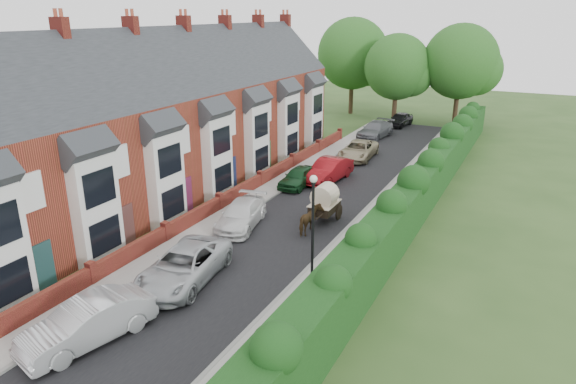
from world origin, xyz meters
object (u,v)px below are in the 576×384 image
horse (310,220)px  horse_cart (325,200)px  car_silver_b (184,266)px  car_beige (358,150)px  car_silver_a (88,323)px  car_white (241,215)px  car_green (299,177)px  car_red (329,170)px  car_grey (375,130)px  car_black (400,119)px  lamppost (313,218)px

horse → horse_cart: horse_cart is taller
car_silver_b → horse: size_ratio=3.05×
car_beige → car_silver_a: bearing=-94.5°
car_white → horse: horse is taller
car_green → car_red: bearing=57.9°
car_red → horse: bearing=-68.1°
car_green → car_grey: bearing=91.0°
car_black → horse: bearing=-76.7°
car_red → car_grey: car_red is taller
car_silver_b → car_white: 6.49m
car_silver_b → car_grey: (-0.78, 30.42, -0.02)m
car_green → car_grey: size_ratio=0.78×
horse → car_silver_b: bearing=68.9°
lamppost → car_black: (-5.36, 34.60, -2.60)m
car_green → car_black: 22.42m
car_silver_a → car_beige: car_silver_a is taller
car_grey → horse: 23.47m
car_silver_b → horse_cart: horse_cart is taller
lamppost → car_beige: lamppost is taller
lamppost → horse: (-2.44, 5.30, -2.53)m
lamppost → car_silver_b: bearing=-160.0°
car_silver_a → car_red: size_ratio=1.01×
car_red → car_white: bearing=-91.8°
car_grey → car_green: bearing=-84.4°
lamppost → car_green: (-6.40, 12.20, -2.62)m
car_green → horse: size_ratio=2.20×
car_red → horse: car_red is taller
car_red → car_beige: car_red is taller
car_grey → car_black: size_ratio=1.25×
car_silver_a → horse: car_silver_a is taller
car_beige → car_silver_b: bearing=-93.8°
car_red → horse: (2.59, -8.90, -0.03)m
car_beige → horse_cart: 13.75m
car_silver_a → car_green: 19.28m
car_grey → car_silver_b: bearing=-81.9°
lamppost → car_silver_a: 9.40m
car_white → car_beige: (1.21, 16.26, 0.02)m
car_silver_a → car_green: (-0.73, 19.27, -0.12)m
car_red → car_black: 20.40m
car_silver_b → car_beige: car_silver_b is taller
car_silver_b → horse_cart: size_ratio=1.79×
car_white → car_beige: bearing=73.4°
car_red → car_grey: size_ratio=0.94×
car_green → car_grey: (0.30, 16.28, 0.06)m
car_black → lamppost: bearing=-73.5°
lamppost → car_black: bearing=98.8°
car_red → car_black: car_red is taller
lamppost → car_green: size_ratio=1.29×
car_red → car_black: size_ratio=1.17×
car_white → car_grey: bearing=77.1°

